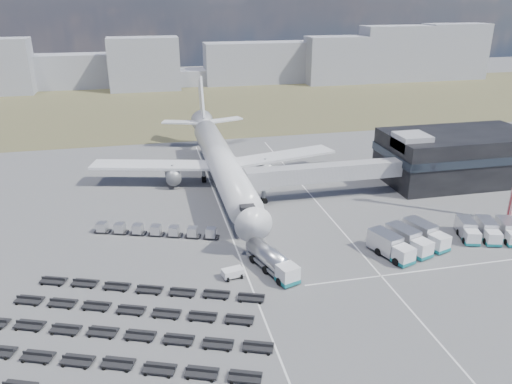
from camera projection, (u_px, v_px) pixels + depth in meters
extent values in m
plane|color=#565659|center=(255.00, 260.00, 72.58)|extent=(420.00, 420.00, 0.00)
cube|color=brown|center=(186.00, 106.00, 172.24)|extent=(420.00, 90.00, 0.01)
cube|color=silver|center=(235.00, 246.00, 76.70)|extent=(0.25, 110.00, 0.01)
cube|color=silver|center=(345.00, 235.00, 80.37)|extent=(0.25, 110.00, 0.01)
cube|color=silver|center=(440.00, 269.00, 70.43)|extent=(40.00, 0.25, 0.01)
cube|color=black|center=(458.00, 157.00, 102.26)|extent=(30.00, 16.00, 10.00)
cube|color=#262D38|center=(458.00, 151.00, 101.82)|extent=(30.40, 16.40, 1.60)
cube|color=#939399|center=(412.00, 142.00, 96.33)|extent=(6.00, 6.00, 3.00)
cube|color=#939399|center=(326.00, 172.00, 92.95)|extent=(29.80, 3.00, 3.00)
cube|color=#939399|center=(256.00, 179.00, 89.77)|extent=(4.00, 3.60, 3.40)
cylinder|color=slate|center=(264.00, 190.00, 91.47)|extent=(0.70, 0.70, 5.10)
cylinder|color=black|center=(264.00, 201.00, 92.25)|extent=(1.40, 0.90, 1.40)
cylinder|color=silver|center=(222.00, 163.00, 97.79)|extent=(5.60, 48.00, 5.60)
cone|color=silver|center=(250.00, 218.00, 73.78)|extent=(5.60, 5.00, 5.60)
cone|color=silver|center=(204.00, 124.00, 122.87)|extent=(5.60, 8.00, 5.60)
cube|color=black|center=(247.00, 207.00, 75.30)|extent=(2.20, 2.00, 0.80)
cube|color=silver|center=(154.00, 165.00, 100.12)|extent=(25.59, 11.38, 0.50)
cube|color=silver|center=(279.00, 156.00, 105.42)|extent=(25.59, 11.38, 0.50)
cylinder|color=slate|center=(173.00, 175.00, 99.65)|extent=(3.00, 5.00, 3.00)
cylinder|color=slate|center=(265.00, 168.00, 103.53)|extent=(3.00, 5.00, 3.00)
cube|color=silver|center=(181.00, 122.00, 123.41)|extent=(9.49, 5.63, 0.35)
cube|color=silver|center=(225.00, 120.00, 125.65)|extent=(9.49, 5.63, 0.35)
cube|color=silver|center=(201.00, 99.00, 123.47)|extent=(0.50, 9.06, 11.45)
cylinder|color=slate|center=(243.00, 226.00, 80.27)|extent=(0.50, 0.50, 2.50)
cylinder|color=slate|center=(204.00, 176.00, 102.27)|extent=(0.60, 0.60, 2.50)
cylinder|color=slate|center=(234.00, 174.00, 103.57)|extent=(0.60, 0.60, 2.50)
cylinder|color=black|center=(243.00, 231.00, 80.55)|extent=(0.50, 1.20, 1.20)
cube|color=#9495A1|center=(53.00, 72.00, 201.37)|extent=(50.04, 12.00, 13.44)
cube|color=#9495A1|center=(144.00, 64.00, 197.28)|extent=(27.35, 12.00, 20.37)
cube|color=#9495A1|center=(216.00, 76.00, 213.03)|extent=(45.46, 12.00, 6.36)
cube|color=#9495A1|center=(259.00, 63.00, 213.19)|extent=(46.63, 12.00, 17.04)
cube|color=#9495A1|center=(335.00, 60.00, 211.95)|extent=(24.92, 12.00, 19.48)
cube|color=#9495A1|center=(400.00, 54.00, 217.87)|extent=(34.94, 12.00, 23.37)
cube|color=#9495A1|center=(454.00, 51.00, 223.45)|extent=(28.18, 12.00, 23.86)
cube|color=silver|center=(288.00, 274.00, 66.26)|extent=(3.15, 3.15, 2.39)
cube|color=#146C72|center=(287.00, 280.00, 66.60)|extent=(3.28, 3.28, 0.52)
cylinder|color=silver|center=(267.00, 255.00, 70.13)|extent=(4.92, 8.21, 2.60)
cube|color=slate|center=(267.00, 262.00, 70.57)|extent=(4.82, 8.18, 0.36)
cylinder|color=black|center=(273.00, 269.00, 69.43)|extent=(2.92, 1.94, 1.14)
cube|color=silver|center=(233.00, 273.00, 67.95)|extent=(3.12, 2.15, 1.33)
cube|color=silver|center=(230.00, 164.00, 108.57)|extent=(4.18, 6.67, 2.90)
cube|color=#146C72|center=(230.00, 169.00, 109.01)|extent=(4.30, 6.80, 0.47)
cube|color=silver|center=(404.00, 255.00, 71.16)|extent=(3.15, 3.08, 2.41)
cube|color=#146C72|center=(403.00, 261.00, 71.51)|extent=(3.29, 3.22, 0.49)
cube|color=silver|center=(385.00, 242.00, 74.05)|extent=(4.08, 5.61, 2.85)
cube|color=silver|center=(422.00, 249.00, 72.94)|extent=(3.15, 3.08, 2.41)
cube|color=#146C72|center=(421.00, 254.00, 73.29)|extent=(3.29, 3.22, 0.49)
cube|color=silver|center=(403.00, 236.00, 75.83)|extent=(4.08, 5.61, 2.85)
cube|color=silver|center=(439.00, 243.00, 74.72)|extent=(3.15, 3.08, 2.41)
cube|color=#146C72|center=(438.00, 248.00, 75.07)|extent=(3.29, 3.22, 0.49)
cube|color=silver|center=(420.00, 230.00, 77.61)|extent=(4.08, 5.61, 2.85)
cube|color=silver|center=(472.00, 237.00, 76.80)|extent=(2.65, 2.58, 2.05)
cube|color=#146C72|center=(471.00, 242.00, 77.10)|extent=(2.76, 2.70, 0.42)
cube|color=silver|center=(466.00, 226.00, 79.69)|extent=(3.38, 4.75, 2.42)
cube|color=silver|center=(493.00, 238.00, 76.59)|extent=(2.65, 2.58, 2.05)
cube|color=#146C72|center=(492.00, 243.00, 76.88)|extent=(2.76, 2.70, 0.42)
cube|color=silver|center=(486.00, 227.00, 79.47)|extent=(3.38, 4.75, 2.42)
cube|color=silver|center=(506.00, 227.00, 79.26)|extent=(3.38, 4.75, 2.42)
cube|color=black|center=(103.00, 231.00, 80.96)|extent=(2.79, 2.22, 0.17)
cube|color=silver|center=(102.00, 227.00, 80.66)|extent=(1.91, 1.91, 1.40)
cube|color=black|center=(120.00, 232.00, 80.63)|extent=(2.79, 2.22, 0.17)
cube|color=silver|center=(120.00, 227.00, 80.33)|extent=(1.91, 1.91, 1.40)
cube|color=black|center=(138.00, 233.00, 80.30)|extent=(2.79, 2.22, 0.17)
cube|color=silver|center=(138.00, 228.00, 80.00)|extent=(1.91, 1.91, 1.40)
cube|color=black|center=(156.00, 234.00, 79.97)|extent=(2.79, 2.22, 0.17)
cube|color=silver|center=(156.00, 229.00, 79.67)|extent=(1.91, 1.91, 1.40)
cube|color=black|center=(174.00, 235.00, 79.64)|extent=(2.79, 2.22, 0.17)
cube|color=silver|center=(174.00, 230.00, 79.35)|extent=(1.91, 1.91, 1.40)
cube|color=black|center=(193.00, 236.00, 79.31)|extent=(2.79, 2.22, 0.17)
cube|color=silver|center=(192.00, 231.00, 79.02)|extent=(1.91, 1.91, 1.40)
cube|color=black|center=(211.00, 237.00, 78.98)|extent=(2.79, 2.22, 0.17)
cube|color=silver|center=(211.00, 232.00, 78.69)|extent=(1.91, 1.91, 1.40)
cube|color=black|center=(98.00, 361.00, 52.17)|extent=(34.01, 14.34, 0.80)
cube|color=black|center=(116.00, 333.00, 56.49)|extent=(34.01, 14.34, 0.80)
cube|color=black|center=(131.00, 309.00, 60.80)|extent=(29.84, 12.74, 0.80)
cube|color=black|center=(145.00, 288.00, 65.12)|extent=(29.84, 12.74, 0.80)
cube|color=#565659|center=(508.00, 220.00, 85.29)|extent=(2.17, 2.17, 0.32)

